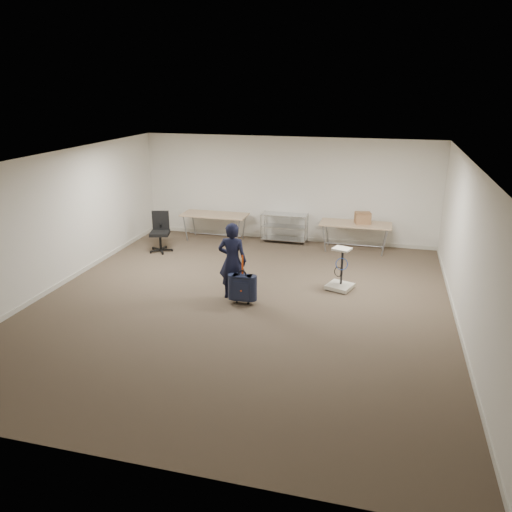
# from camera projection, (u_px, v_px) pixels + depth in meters

# --- Properties ---
(ground) EXTENTS (9.00, 9.00, 0.00)m
(ground) POSITION_uv_depth(u_px,v_px,m) (241.00, 304.00, 9.78)
(ground) COLOR #443629
(ground) RESTS_ON ground
(room_shell) EXTENTS (8.00, 9.00, 9.00)m
(room_shell) POSITION_uv_depth(u_px,v_px,m) (259.00, 277.00, 11.03)
(room_shell) COLOR silver
(room_shell) RESTS_ON ground
(folding_table_left) EXTENTS (1.80, 0.75, 0.73)m
(folding_table_left) POSITION_uv_depth(u_px,v_px,m) (215.00, 216.00, 13.63)
(folding_table_left) COLOR tan
(folding_table_left) RESTS_ON ground
(folding_table_right) EXTENTS (1.80, 0.75, 0.73)m
(folding_table_right) POSITION_uv_depth(u_px,v_px,m) (356.00, 225.00, 12.72)
(folding_table_right) COLOR tan
(folding_table_right) RESTS_ON ground
(wire_shelf) EXTENTS (1.22, 0.47, 0.80)m
(wire_shelf) POSITION_uv_depth(u_px,v_px,m) (284.00, 227.00, 13.48)
(wire_shelf) COLOR silver
(wire_shelf) RESTS_ON ground
(person) EXTENTS (0.59, 0.41, 1.56)m
(person) POSITION_uv_depth(u_px,v_px,m) (232.00, 261.00, 9.82)
(person) COLOR black
(person) RESTS_ON ground
(suitcase) EXTENTS (0.38, 0.23, 1.00)m
(suitcase) POSITION_uv_depth(u_px,v_px,m) (242.00, 288.00, 9.68)
(suitcase) COLOR black
(suitcase) RESTS_ON ground
(office_chair) EXTENTS (0.61, 0.61, 1.01)m
(office_chair) POSITION_uv_depth(u_px,v_px,m) (161.00, 239.00, 12.82)
(office_chair) COLOR black
(office_chair) RESTS_ON ground
(equipment_cart) EXTENTS (0.63, 0.63, 0.90)m
(equipment_cart) POSITION_uv_depth(u_px,v_px,m) (340.00, 278.00, 10.42)
(equipment_cart) COLOR beige
(equipment_cart) RESTS_ON ground
(cardboard_box) EXTENTS (0.44, 0.37, 0.29)m
(cardboard_box) POSITION_uv_depth(u_px,v_px,m) (363.00, 218.00, 12.65)
(cardboard_box) COLOR #A2854B
(cardboard_box) RESTS_ON folding_table_right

